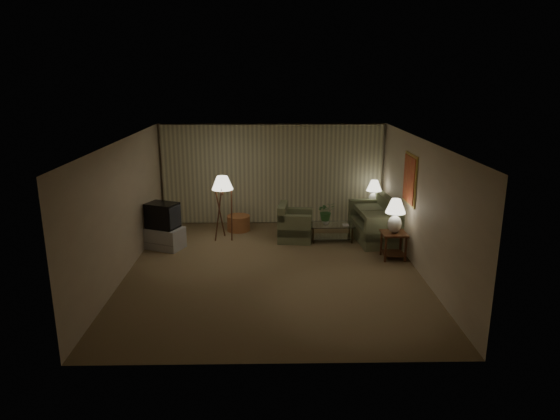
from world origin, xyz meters
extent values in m
plane|color=olive|center=(0.00, 0.00, 0.00)|extent=(7.00, 7.00, 0.00)
cube|color=beige|center=(0.00, 3.50, 1.35)|extent=(6.00, 0.04, 2.70)
cube|color=beige|center=(-3.00, 0.00, 1.35)|extent=(0.04, 7.00, 2.70)
cube|color=beige|center=(3.00, 0.00, 1.35)|extent=(0.04, 7.00, 2.70)
cube|color=white|center=(0.00, 0.00, 2.70)|extent=(6.00, 7.00, 0.04)
cube|color=beige|center=(0.00, 3.42, 1.35)|extent=(5.85, 0.12, 2.65)
cube|color=gold|center=(2.98, 0.80, 1.75)|extent=(0.03, 0.90, 1.10)
cube|color=#B22720|center=(2.95, 0.80, 1.75)|extent=(0.02, 0.80, 1.00)
cube|color=#737854|center=(2.50, 1.96, 0.21)|extent=(1.94, 1.18, 0.42)
cube|color=#737854|center=(0.55, 1.94, 0.19)|extent=(1.03, 1.00, 0.37)
cube|color=#3A1B0F|center=(2.65, 0.61, 0.58)|extent=(0.54, 0.54, 0.04)
cube|color=#3A1B0F|center=(2.65, 0.61, 0.12)|extent=(0.46, 0.46, 0.02)
cylinder|color=#3A1B0F|center=(2.43, 0.40, 0.28)|extent=(0.05, 0.05, 0.56)
cylinder|color=#3A1B0F|center=(2.43, 0.83, 0.28)|extent=(0.05, 0.05, 0.56)
cylinder|color=#3A1B0F|center=(2.87, 0.40, 0.28)|extent=(0.05, 0.05, 0.56)
cylinder|color=#3A1B0F|center=(2.87, 0.83, 0.28)|extent=(0.05, 0.05, 0.56)
cube|color=#3A1B0F|center=(2.65, 2.90, 0.58)|extent=(0.55, 0.47, 0.04)
cube|color=#3A1B0F|center=(2.65, 2.90, 0.12)|extent=(0.47, 0.40, 0.02)
cylinder|color=#3A1B0F|center=(2.42, 2.72, 0.28)|extent=(0.05, 0.05, 0.56)
cylinder|color=#3A1B0F|center=(2.42, 3.08, 0.28)|extent=(0.05, 0.05, 0.56)
cylinder|color=#3A1B0F|center=(2.88, 2.72, 0.28)|extent=(0.05, 0.05, 0.56)
cylinder|color=#3A1B0F|center=(2.88, 3.08, 0.28)|extent=(0.05, 0.05, 0.56)
ellipsoid|color=white|center=(2.65, 0.61, 0.79)|extent=(0.31, 0.31, 0.38)
cylinder|color=white|center=(2.65, 0.61, 1.03)|extent=(0.03, 0.03, 0.09)
cone|color=white|center=(2.65, 0.61, 1.20)|extent=(0.44, 0.44, 0.31)
ellipsoid|color=white|center=(2.65, 2.90, 0.77)|extent=(0.28, 0.28, 0.35)
cylinder|color=white|center=(2.65, 2.90, 0.99)|extent=(0.03, 0.03, 0.08)
cone|color=white|center=(2.65, 2.90, 1.15)|extent=(0.40, 0.40, 0.28)
cube|color=silver|center=(1.44, 1.86, 0.41)|extent=(1.08, 0.59, 0.02)
cube|color=silver|center=(1.44, 1.86, 0.10)|extent=(1.00, 0.51, 0.01)
cylinder|color=#402F19|center=(0.97, 1.64, 0.20)|extent=(0.04, 0.04, 0.40)
cylinder|color=#402F19|center=(0.97, 2.09, 0.20)|extent=(0.04, 0.04, 0.40)
cylinder|color=#402F19|center=(1.91, 1.64, 0.20)|extent=(0.04, 0.04, 0.40)
cylinder|color=#402F19|center=(1.91, 2.09, 0.20)|extent=(0.04, 0.04, 0.40)
cube|color=#9F9FA1|center=(-2.55, 1.40, 0.25)|extent=(1.29, 1.20, 0.50)
cube|color=black|center=(-2.55, 1.40, 0.79)|extent=(1.04, 0.99, 0.59)
cylinder|color=#3A1B0F|center=(-1.21, 2.01, 1.24)|extent=(0.04, 0.04, 0.23)
cone|color=white|center=(-1.21, 2.01, 1.43)|extent=(0.52, 0.52, 0.32)
cylinder|color=#9C5935|center=(-0.89, 2.73, 0.20)|extent=(0.73, 0.73, 0.40)
imported|color=white|center=(1.29, 1.86, 0.50)|extent=(0.21, 0.21, 0.17)
imported|color=#356C30|center=(1.29, 1.86, 0.81)|extent=(0.49, 0.45, 0.46)
imported|color=olive|center=(1.69, 1.76, 0.42)|extent=(0.15, 0.20, 0.02)
camera|label=1|loc=(-0.05, -9.72, 3.96)|focal=32.00mm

